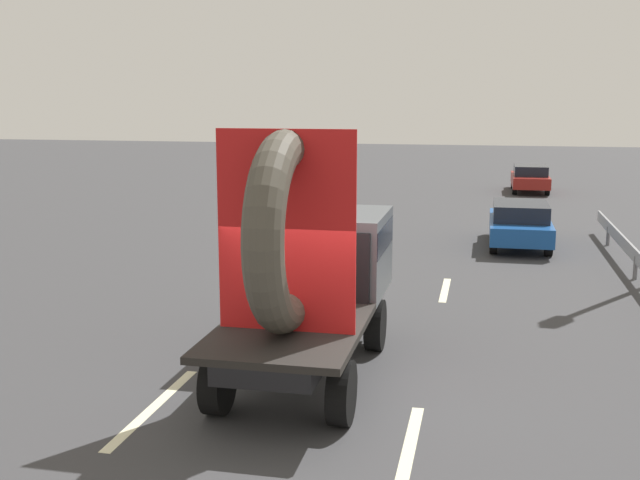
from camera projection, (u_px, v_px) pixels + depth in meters
name	position (u px, v px, depth m)	size (l,w,h in m)	color
ground_plane	(314.00, 398.00, 10.98)	(120.00, 120.00, 0.00)	#38383A
flatbed_truck	(311.00, 261.00, 11.89)	(2.02, 5.04, 3.82)	black
distant_sedan	(520.00, 223.00, 22.02)	(1.67, 3.90, 1.27)	black
lane_dash_left_near	(154.00, 407.00, 10.67)	(2.88, 0.16, 0.01)	beige
lane_dash_left_far	(290.00, 281.00, 17.99)	(2.40, 0.16, 0.01)	beige
lane_dash_right_near	(408.00, 452.00, 9.31)	(2.76, 0.16, 0.01)	beige
lane_dash_right_far	(445.00, 290.00, 17.14)	(2.19, 0.16, 0.01)	beige
oncoming_car	(530.00, 178.00, 34.74)	(1.59, 3.71, 1.21)	black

